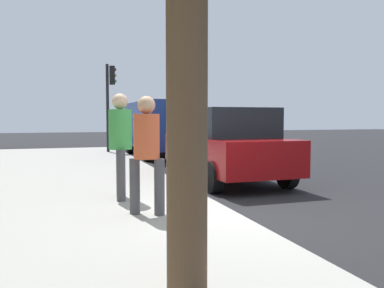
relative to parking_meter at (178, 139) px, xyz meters
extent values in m
plane|color=#232326|center=(-1.31, -0.47, -1.17)|extent=(80.00, 80.00, 0.00)
cube|color=#A8A59E|center=(-1.31, 2.53, -1.09)|extent=(28.00, 6.00, 0.15)
cylinder|color=gray|center=(0.00, 0.00, -0.44)|extent=(0.07, 0.07, 1.15)
cube|color=#383D42|center=(-0.10, 0.00, 0.26)|extent=(0.16, 0.11, 0.26)
cube|color=#383D42|center=(0.10, 0.00, 0.26)|extent=(0.16, 0.11, 0.26)
cube|color=#268C33|center=(-0.10, -0.06, 0.28)|extent=(0.10, 0.01, 0.10)
cube|color=#268C33|center=(0.10, -0.06, 0.28)|extent=(0.10, 0.01, 0.10)
cylinder|color=#47474C|center=(0.22, 0.99, -0.59)|extent=(0.15, 0.15, 0.86)
cylinder|color=#47474C|center=(-0.17, 1.03, -0.59)|extent=(0.15, 0.15, 0.86)
cylinder|color=green|center=(0.03, 1.01, 0.18)|extent=(0.39, 0.39, 0.68)
sphere|color=beige|center=(0.03, 1.01, 0.65)|extent=(0.27, 0.27, 0.27)
cylinder|color=#47474C|center=(-1.12, 0.97, -0.61)|extent=(0.15, 0.15, 0.81)
cylinder|color=#47474C|center=(-1.30, 0.65, -0.61)|extent=(0.15, 0.15, 0.81)
cylinder|color=#D85933|center=(-1.21, 0.81, 0.11)|extent=(0.37, 0.37, 0.64)
sphere|color=tan|center=(-1.21, 0.81, 0.56)|extent=(0.25, 0.25, 0.25)
cube|color=maroon|center=(2.20, -1.82, -0.46)|extent=(4.42, 1.89, 0.76)
cube|color=black|center=(2.00, -1.83, 0.26)|extent=(2.22, 1.72, 0.68)
cylinder|color=black|center=(3.62, -0.94, -0.84)|extent=(0.66, 0.23, 0.66)
cylinder|color=black|center=(3.64, -2.68, -0.84)|extent=(0.66, 0.23, 0.66)
cylinder|color=black|center=(0.76, -0.97, -0.84)|extent=(0.66, 0.23, 0.66)
cylinder|color=black|center=(0.78, -2.71, -0.84)|extent=(0.66, 0.23, 0.66)
cube|color=navy|center=(8.90, -1.82, 0.11)|extent=(5.25, 2.13, 1.80)
cylinder|color=black|center=(10.56, -0.83, -0.79)|extent=(0.77, 0.24, 0.76)
cylinder|color=black|center=(10.61, -2.73, -0.79)|extent=(0.77, 0.24, 0.76)
cylinder|color=black|center=(7.18, -0.92, -0.79)|extent=(0.77, 0.24, 0.76)
cylinder|color=black|center=(7.23, -2.82, -0.79)|extent=(0.77, 0.24, 0.76)
cylinder|color=brown|center=(-3.90, 1.04, 0.52)|extent=(0.32, 0.32, 3.06)
cylinder|color=black|center=(9.98, 0.15, 0.78)|extent=(0.12, 0.12, 3.60)
cube|color=black|center=(9.98, -0.05, 2.13)|extent=(0.24, 0.20, 0.76)
sphere|color=red|center=(9.98, -0.16, 2.37)|extent=(0.14, 0.14, 0.14)
sphere|color=orange|center=(9.98, -0.16, 2.13)|extent=(0.14, 0.14, 0.14)
sphere|color=green|center=(9.98, -0.16, 1.89)|extent=(0.14, 0.14, 0.14)
camera|label=1|loc=(-6.84, 1.95, 0.37)|focal=37.52mm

